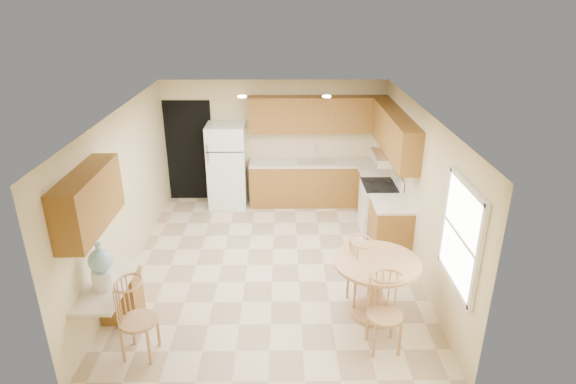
{
  "coord_description": "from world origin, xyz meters",
  "views": [
    {
      "loc": [
        0.18,
        -6.73,
        4.1
      ],
      "look_at": [
        0.25,
        0.3,
        1.15
      ],
      "focal_mm": 30.0,
      "sensor_mm": 36.0,
      "label": 1
    }
  ],
  "objects_px": {
    "stove": "(380,207)",
    "water_crock": "(102,268)",
    "refrigerator": "(227,166)",
    "dining_table": "(376,280)",
    "chair_table_a": "(365,270)",
    "chair_desk": "(135,317)",
    "chair_table_b": "(387,311)"
  },
  "relations": [
    {
      "from": "stove",
      "to": "water_crock",
      "type": "relative_size",
      "value": 1.81
    },
    {
      "from": "chair_desk",
      "to": "chair_table_b",
      "type": "bearing_deg",
      "value": 97.18
    },
    {
      "from": "chair_table_a",
      "to": "chair_desk",
      "type": "distance_m",
      "value": 2.99
    },
    {
      "from": "chair_table_a",
      "to": "water_crock",
      "type": "bearing_deg",
      "value": -88.88
    },
    {
      "from": "refrigerator",
      "to": "dining_table",
      "type": "relative_size",
      "value": 1.48
    },
    {
      "from": "dining_table",
      "to": "chair_table_b",
      "type": "height_order",
      "value": "chair_table_b"
    },
    {
      "from": "stove",
      "to": "water_crock",
      "type": "xyz_separation_m",
      "value": [
        -3.92,
        -2.94,
        0.57
      ]
    },
    {
      "from": "refrigerator",
      "to": "chair_desk",
      "type": "distance_m",
      "value": 4.59
    },
    {
      "from": "chair_desk",
      "to": "dining_table",
      "type": "bearing_deg",
      "value": 111.25
    },
    {
      "from": "refrigerator",
      "to": "chair_table_b",
      "type": "bearing_deg",
      "value": -62.21
    },
    {
      "from": "refrigerator",
      "to": "stove",
      "type": "bearing_deg",
      "value": -22.99
    },
    {
      "from": "stove",
      "to": "chair_desk",
      "type": "xyz_separation_m",
      "value": [
        -3.47,
        -3.33,
        0.15
      ]
    },
    {
      "from": "dining_table",
      "to": "stove",
      "type": "bearing_deg",
      "value": 78.12
    },
    {
      "from": "refrigerator",
      "to": "chair_table_a",
      "type": "relative_size",
      "value": 1.69
    },
    {
      "from": "dining_table",
      "to": "chair_table_b",
      "type": "xyz_separation_m",
      "value": [
        -0.0,
        -0.75,
        0.05
      ]
    },
    {
      "from": "stove",
      "to": "chair_table_b",
      "type": "xyz_separation_m",
      "value": [
        -0.52,
        -3.24,
        0.14
      ]
    },
    {
      "from": "stove",
      "to": "chair_table_b",
      "type": "bearing_deg",
      "value": -99.2
    },
    {
      "from": "dining_table",
      "to": "chair_desk",
      "type": "relative_size",
      "value": 1.13
    },
    {
      "from": "water_crock",
      "to": "dining_table",
      "type": "bearing_deg",
      "value": 7.5
    },
    {
      "from": "chair_table_a",
      "to": "water_crock",
      "type": "height_order",
      "value": "water_crock"
    },
    {
      "from": "water_crock",
      "to": "chair_desk",
      "type": "bearing_deg",
      "value": -40.52
    },
    {
      "from": "stove",
      "to": "chair_desk",
      "type": "relative_size",
      "value": 1.08
    },
    {
      "from": "refrigerator",
      "to": "dining_table",
      "type": "distance_m",
      "value": 4.41
    },
    {
      "from": "water_crock",
      "to": "chair_table_a",
      "type": "bearing_deg",
      "value": 10.41
    },
    {
      "from": "chair_table_b",
      "to": "water_crock",
      "type": "xyz_separation_m",
      "value": [
        -3.4,
        0.3,
        0.43
      ]
    },
    {
      "from": "refrigerator",
      "to": "stove",
      "type": "relative_size",
      "value": 1.56
    },
    {
      "from": "chair_table_a",
      "to": "dining_table",
      "type": "bearing_deg",
      "value": 29.82
    },
    {
      "from": "chair_table_b",
      "to": "chair_table_a",
      "type": "bearing_deg",
      "value": -87.54
    },
    {
      "from": "chair_table_b",
      "to": "water_crock",
      "type": "bearing_deg",
      "value": -10.46
    },
    {
      "from": "stove",
      "to": "dining_table",
      "type": "bearing_deg",
      "value": -101.88
    },
    {
      "from": "chair_table_b",
      "to": "water_crock",
      "type": "height_order",
      "value": "water_crock"
    },
    {
      "from": "dining_table",
      "to": "chair_table_b",
      "type": "relative_size",
      "value": 1.15
    }
  ]
}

